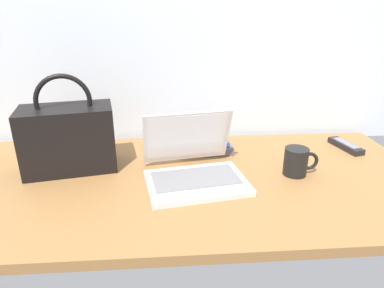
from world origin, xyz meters
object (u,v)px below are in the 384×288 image
handbag (68,137)px  book_stack (205,145)px  remote_control_near (346,146)px  laptop (193,166)px  coffee_mug (297,161)px

handbag → book_stack: handbag is taller
remote_control_near → laptop: bearing=-161.5°
remote_control_near → coffee_mug: bearing=-143.7°
laptop → remote_control_near: bearing=18.5°
coffee_mug → book_stack: (-0.28, 0.23, -0.03)m
remote_control_near → handbag: 1.05m
coffee_mug → handbag: 0.77m
laptop → remote_control_near: (0.63, 0.21, -0.03)m
book_stack → laptop: bearing=-105.1°
remote_control_near → handbag: (-1.04, -0.10, 0.10)m
laptop → handbag: bearing=165.5°
coffee_mug → remote_control_near: bearing=36.3°
coffee_mug → book_stack: bearing=140.6°
laptop → book_stack: laptop is taller
book_stack → handbag: bearing=-164.7°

